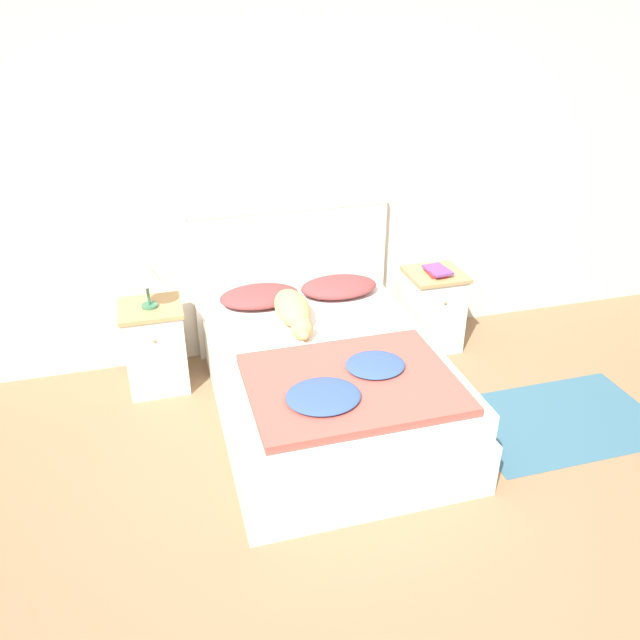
{
  "coord_description": "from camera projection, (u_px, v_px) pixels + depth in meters",
  "views": [
    {
      "loc": [
        -1.07,
        -2.2,
        2.53
      ],
      "look_at": [
        -0.09,
        1.26,
        0.63
      ],
      "focal_mm": 35.0,
      "sensor_mm": 36.0,
      "label": 1
    }
  ],
  "objects": [
    {
      "name": "ground_plane",
      "position": [
        401.0,
        530.0,
        3.31
      ],
      "size": [
        16.0,
        16.0,
        0.0
      ],
      "primitive_type": "plane",
      "color": "#896647"
    },
    {
      "name": "wall_back",
      "position": [
        300.0,
        187.0,
        4.53
      ],
      "size": [
        9.0,
        0.06,
        2.55
      ],
      "color": "beige",
      "rests_on": "ground_plane"
    },
    {
      "name": "bed",
      "position": [
        328.0,
        384.0,
        4.07
      ],
      "size": [
        1.41,
        1.94,
        0.53
      ],
      "color": "silver",
      "rests_on": "ground_plane"
    },
    {
      "name": "headboard",
      "position": [
        292.0,
        277.0,
        4.75
      ],
      "size": [
        1.49,
        0.06,
        1.17
      ],
      "color": "silver",
      "rests_on": "ground_plane"
    },
    {
      "name": "nightstand_left",
      "position": [
        156.0,
        346.0,
        4.39
      ],
      "size": [
        0.42,
        0.41,
        0.63
      ],
      "color": "silver",
      "rests_on": "ground_plane"
    },
    {
      "name": "nightstand_right",
      "position": [
        432.0,
        309.0,
        4.9
      ],
      "size": [
        0.42,
        0.41,
        0.63
      ],
      "color": "silver",
      "rests_on": "ground_plane"
    },
    {
      "name": "pillow_left",
      "position": [
        260.0,
        296.0,
        4.47
      ],
      "size": [
        0.58,
        0.36,
        0.12
      ],
      "color": "brown",
      "rests_on": "bed"
    },
    {
      "name": "pillow_right",
      "position": [
        339.0,
        287.0,
        4.61
      ],
      "size": [
        0.58,
        0.36,
        0.12
      ],
      "color": "brown",
      "rests_on": "bed"
    },
    {
      "name": "quilt",
      "position": [
        350.0,
        383.0,
        3.52
      ],
      "size": [
        1.17,
        0.91,
        0.09
      ],
      "color": "#BC4C42",
      "rests_on": "bed"
    },
    {
      "name": "dog",
      "position": [
        294.0,
        311.0,
        4.2
      ],
      "size": [
        0.23,
        0.67,
        0.19
      ],
      "color": "tan",
      "rests_on": "bed"
    },
    {
      "name": "book_stack",
      "position": [
        437.0,
        271.0,
        4.71
      ],
      "size": [
        0.17,
        0.24,
        0.05
      ],
      "color": "#AD2D28",
      "rests_on": "nightstand_right"
    },
    {
      "name": "table_lamp",
      "position": [
        145.0,
        273.0,
        4.11
      ],
      "size": [
        0.2,
        0.2,
        0.34
      ],
      "color": "#336B4C",
      "rests_on": "nightstand_left"
    },
    {
      "name": "rug",
      "position": [
        560.0,
        420.0,
        4.15
      ],
      "size": [
        1.29,
        0.84,
        0.0
      ],
      "color": "#335B70",
      "rests_on": "ground_plane"
    }
  ]
}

